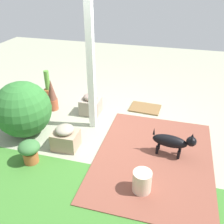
% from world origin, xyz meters
% --- Properties ---
extents(ground_plane, '(12.00, 12.00, 0.00)m').
position_xyz_m(ground_plane, '(0.00, 0.00, 0.00)').
color(ground_plane, '#9A9E84').
extents(brick_path, '(1.80, 2.40, 0.02)m').
position_xyz_m(brick_path, '(-0.87, 0.60, 0.01)').
color(brick_path, brown).
rests_on(brick_path, ground).
extents(porch_pillar, '(0.11, 0.11, 2.24)m').
position_xyz_m(porch_pillar, '(0.36, -0.06, 1.12)').
color(porch_pillar, white).
rests_on(porch_pillar, ground).
extents(stone_planter_nearest, '(0.40, 0.38, 0.43)m').
position_xyz_m(stone_planter_nearest, '(0.57, -0.51, 0.20)').
color(stone_planter_nearest, '#A29282').
rests_on(stone_planter_nearest, ground).
extents(stone_planter_mid, '(0.42, 0.37, 0.42)m').
position_xyz_m(stone_planter_mid, '(0.58, 0.70, 0.19)').
color(stone_planter_mid, tan).
rests_on(stone_planter_mid, ground).
extents(round_shrub, '(0.99, 0.99, 0.99)m').
position_xyz_m(round_shrub, '(1.45, 0.50, 0.49)').
color(round_shrub, '#2C6A2C').
rests_on(round_shrub, ground).
extents(terracotta_pot_tall, '(0.20, 0.20, 0.66)m').
position_xyz_m(terracotta_pot_tall, '(1.75, -0.93, 0.23)').
color(terracotta_pot_tall, '#AD5A2F').
rests_on(terracotta_pot_tall, ground).
extents(terracotta_pot_broad, '(0.33, 0.33, 0.38)m').
position_xyz_m(terracotta_pot_broad, '(0.95, 1.19, 0.22)').
color(terracotta_pot_broad, '#AD5B2F').
rests_on(terracotta_pot_broad, ground).
extents(terracotta_pot_spiky, '(0.21, 0.21, 0.68)m').
position_xyz_m(terracotta_pot_spiky, '(1.39, -0.44, 0.32)').
color(terracotta_pot_spiky, '#A95234').
rests_on(terracotta_pot_spiky, ground).
extents(dog, '(0.68, 0.24, 0.46)m').
position_xyz_m(dog, '(-1.13, 0.45, 0.27)').
color(dog, black).
rests_on(dog, ground).
extents(ceramic_urn, '(0.25, 0.25, 0.32)m').
position_xyz_m(ceramic_urn, '(-0.80, 1.31, 0.16)').
color(ceramic_urn, beige).
rests_on(ceramic_urn, ground).
extents(doormat, '(0.66, 0.50, 0.03)m').
position_xyz_m(doormat, '(-0.49, -0.98, 0.01)').
color(doormat, brown).
rests_on(doormat, ground).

